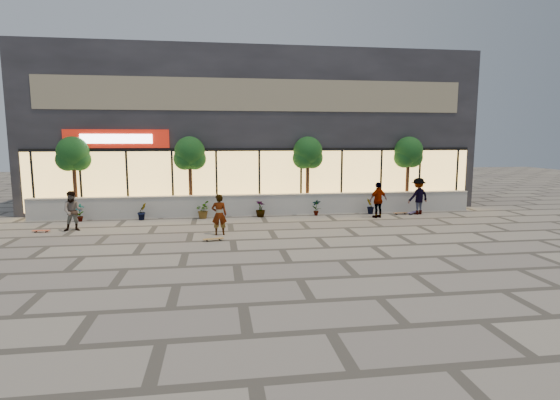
{
  "coord_description": "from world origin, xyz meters",
  "views": [
    {
      "loc": [
        -2.16,
        -14.53,
        3.79
      ],
      "look_at": [
        0.38,
        3.04,
        1.3
      ],
      "focal_mm": 28.0,
      "sensor_mm": 36.0,
      "label": 1
    }
  ],
  "objects": [
    {
      "name": "skater_right_far",
      "position": [
        7.89,
        6.12,
        0.92
      ],
      "size": [
        1.35,
        1.02,
        1.85
      ],
      "primitive_type": "imported",
      "rotation": [
        0.0,
        0.0,
        3.46
      ],
      "color": "#993B1B",
      "rests_on": "ground"
    },
    {
      "name": "tree_west",
      "position": [
        -9.0,
        7.7,
        2.99
      ],
      "size": [
        1.6,
        1.5,
        3.92
      ],
      "color": "#472619",
      "rests_on": "ground"
    },
    {
      "name": "skater_center",
      "position": [
        -2.12,
        2.67,
        0.82
      ],
      "size": [
        0.6,
        0.4,
        1.64
      ],
      "primitive_type": "imported",
      "rotation": [
        0.0,
        0.0,
        3.13
      ],
      "color": "white",
      "rests_on": "ground"
    },
    {
      "name": "tree_midwest",
      "position": [
        -3.5,
        7.7,
        2.99
      ],
      "size": [
        1.6,
        1.5,
        3.92
      ],
      "color": "#472619",
      "rests_on": "ground"
    },
    {
      "name": "shrub_c",
      "position": [
        -2.9,
        6.45,
        0.41
      ],
      "size": [
        0.68,
        0.77,
        0.81
      ],
      "primitive_type": "imported",
      "rotation": [
        0.0,
        0.0,
        1.64
      ],
      "color": "#123A16",
      "rests_on": "ground"
    },
    {
      "name": "skateboard_right_far",
      "position": [
        7.69,
        6.2,
        0.08
      ],
      "size": [
        0.78,
        0.67,
        0.1
      ],
      "rotation": [
        0.0,
        0.0,
        0.66
      ],
      "color": "#54447C",
      "rests_on": "ground"
    },
    {
      "name": "tree_east",
      "position": [
        8.0,
        7.7,
        2.99
      ],
      "size": [
        1.6,
        1.5,
        3.92
      ],
      "color": "#472619",
      "rests_on": "ground"
    },
    {
      "name": "shrub_e",
      "position": [
        2.7,
        6.45,
        0.41
      ],
      "size": [
        0.46,
        0.35,
        0.81
      ],
      "primitive_type": "imported",
      "rotation": [
        0.0,
        0.0,
        3.28
      ],
      "color": "#123A16",
      "rests_on": "ground"
    },
    {
      "name": "retail_building",
      "position": [
        -0.0,
        12.49,
        4.25
      ],
      "size": [
        24.0,
        9.17,
        8.5
      ],
      "color": "black",
      "rests_on": "ground"
    },
    {
      "name": "ground",
      "position": [
        0.0,
        0.0,
        0.0
      ],
      "size": [
        80.0,
        80.0,
        0.0
      ],
      "primitive_type": "plane",
      "color": "gray",
      "rests_on": "ground"
    },
    {
      "name": "shrub_d",
      "position": [
        -0.1,
        6.45,
        0.41
      ],
      "size": [
        0.64,
        0.64,
        0.81
      ],
      "primitive_type": "imported",
      "rotation": [
        0.0,
        0.0,
        2.46
      ],
      "color": "#123A16",
      "rests_on": "ground"
    },
    {
      "name": "skater_left",
      "position": [
        -8.09,
        4.28,
        0.83
      ],
      "size": [
        0.89,
        0.74,
        1.67
      ],
      "primitive_type": "imported",
      "rotation": [
        0.0,
        0.0,
        0.14
      ],
      "color": "tan",
      "rests_on": "ground"
    },
    {
      "name": "shrub_b",
      "position": [
        -5.7,
        6.45,
        0.41
      ],
      "size": [
        0.57,
        0.57,
        0.81
      ],
      "primitive_type": "imported",
      "rotation": [
        0.0,
        0.0,
        0.82
      ],
      "color": "#123A16",
      "rests_on": "ground"
    },
    {
      "name": "skater_right_near",
      "position": [
        5.51,
        5.41,
        0.87
      ],
      "size": [
        1.1,
        0.74,
        1.73
      ],
      "primitive_type": "imported",
      "rotation": [
        0.0,
        0.0,
        3.48
      ],
      "color": "silver",
      "rests_on": "ground"
    },
    {
      "name": "shrub_f",
      "position": [
        5.5,
        6.45,
        0.41
      ],
      "size": [
        0.55,
        0.57,
        0.81
      ],
      "primitive_type": "imported",
      "rotation": [
        0.0,
        0.0,
        4.1
      ],
      "color": "#123A16",
      "rests_on": "ground"
    },
    {
      "name": "skateboard_left",
      "position": [
        -9.34,
        4.17,
        0.07
      ],
      "size": [
        0.7,
        0.23,
        0.08
      ],
      "rotation": [
        0.0,
        0.0,
        -0.08
      ],
      "color": "#B93E22",
      "rests_on": "ground"
    },
    {
      "name": "shrub_a",
      "position": [
        -8.5,
        6.45,
        0.41
      ],
      "size": [
        0.43,
        0.29,
        0.81
      ],
      "primitive_type": "imported",
      "color": "#123A16",
      "rests_on": "ground"
    },
    {
      "name": "planter_wall",
      "position": [
        0.0,
        7.0,
        0.52
      ],
      "size": [
        22.0,
        0.42,
        1.04
      ],
      "color": "#BBB9B1",
      "rests_on": "ground"
    },
    {
      "name": "tree_mideast",
      "position": [
        2.5,
        7.7,
        2.99
      ],
      "size": [
        1.6,
        1.5,
        3.92
      ],
      "color": "#472619",
      "rests_on": "ground"
    },
    {
      "name": "skateboard_right_near",
      "position": [
        7.0,
        6.12,
        0.08
      ],
      "size": [
        0.78,
        0.23,
        0.09
      ],
      "rotation": [
        0.0,
        0.0,
        0.04
      ],
      "color": "brown",
      "rests_on": "ground"
    },
    {
      "name": "skateboard_center",
      "position": [
        -2.35,
        1.63,
        0.08
      ],
      "size": [
        0.79,
        0.35,
        0.09
      ],
      "rotation": [
        0.0,
        0.0,
        0.21
      ],
      "color": "olive",
      "rests_on": "ground"
    }
  ]
}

